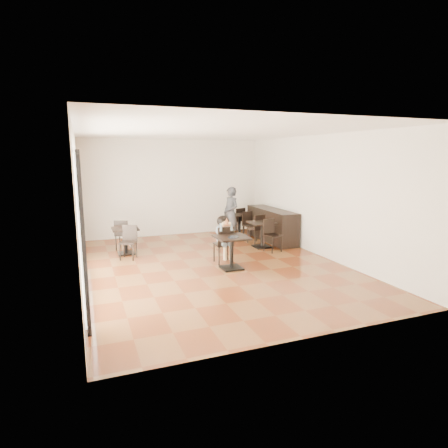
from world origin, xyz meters
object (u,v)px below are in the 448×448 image
child_table (232,253)px  cafe_table_left (126,241)px  child (223,240)px  cafe_table_mid (262,235)px  child_chair (223,244)px  chair_left_b (128,243)px  cafe_table_back (240,225)px  chair_mid_a (256,229)px  chair_back_a (237,220)px  chair_left_a (123,234)px  chair_back_b (251,226)px  adult_patron (231,213)px  chair_mid_b (273,236)px

child_table → cafe_table_left: (-2.18, 2.30, -0.03)m
child → cafe_table_mid: bearing=34.2°
child_chair → chair_left_b: 2.49m
cafe_table_back → cafe_table_mid: bearing=-90.3°
chair_mid_a → chair_back_a: size_ratio=1.02×
child → chair_left_a: 3.18m
child_chair → cafe_table_left: 2.80m
cafe_table_mid → cafe_table_left: cafe_table_mid is taller
child_table → child: size_ratio=0.66×
child → chair_back_b: child is taller
cafe_table_left → chair_mid_a: 3.89m
cafe_table_left → child_chair: bearing=-38.8°
child_table → chair_back_b: 3.32m
cafe_table_mid → chair_back_b: 1.14m
adult_patron → chair_left_b: 3.65m
cafe_table_mid → chair_left_a: 4.00m
cafe_table_back → chair_back_b: (0.15, -0.55, 0.07)m
chair_mid_b → chair_left_a: size_ratio=1.04×
chair_mid_a → chair_back_b: (0.09, 0.58, -0.01)m
child_table → child_chair: bearing=90.0°
chair_left_b → adult_patron: bearing=44.8°
adult_patron → chair_back_a: (0.59, 0.85, -0.40)m
cafe_table_left → cafe_table_back: size_ratio=0.99×
cafe_table_back → chair_left_b: (-3.83, -1.59, 0.07)m
child → cafe_table_back: child is taller
chair_mid_b → child_chair: bearing=-175.4°
chair_mid_b → chair_back_a: bearing=74.4°
cafe_table_back → chair_mid_b: 2.23m
chair_mid_a → child_chair: bearing=30.6°
cafe_table_left → cafe_table_back: bearing=15.2°
child → chair_mid_a: size_ratio=1.32×
cafe_table_mid → chair_left_b: 3.82m
chair_back_b → chair_back_a: bearing=73.6°
cafe_table_left → chair_left_b: bearing=-90.0°
child_table → chair_left_a: size_ratio=0.90×
chair_back_a → chair_left_b: bearing=11.8°
child_table → cafe_table_back: bearing=63.8°
cafe_table_back → chair_mid_b: (0.06, -2.23, 0.09)m
chair_back_a → chair_mid_a: bearing=70.4°
child → cafe_table_mid: child is taller
adult_patron → cafe_table_left: bearing=-94.2°
child_chair → chair_left_a: child_chair is taller
chair_back_b → chair_left_b: bearing=178.2°
child_chair → chair_left_a: size_ratio=1.09×
chair_mid_b → cafe_table_mid: bearing=83.0°
cafe_table_left → chair_mid_a: (3.89, -0.09, 0.09)m
child_table → child_chair: size_ratio=0.83×
chair_left_a → chair_back_a: bearing=-141.4°
child_chair → cafe_table_mid: child_chair is taller
adult_patron → cafe_table_left: (-3.39, -0.74, -0.48)m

